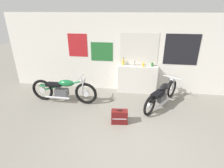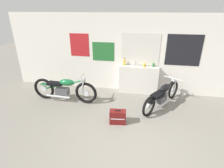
{
  "view_description": "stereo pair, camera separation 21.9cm",
  "coord_description": "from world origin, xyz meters",
  "views": [
    {
      "loc": [
        -0.13,
        -3.15,
        2.93
      ],
      "look_at": [
        -0.86,
        1.92,
        0.7
      ],
      "focal_mm": 28.0,
      "sensor_mm": 36.0,
      "label": 1
    },
    {
      "loc": [
        0.08,
        -3.11,
        2.93
      ],
      "look_at": [
        -0.86,
        1.92,
        0.7
      ],
      "focal_mm": 28.0,
      "sensor_mm": 36.0,
      "label": 2
    }
  ],
  "objects": [
    {
      "name": "sill_counter",
      "position": [
        -0.06,
        2.9,
        0.51
      ],
      "size": [
        1.41,
        0.28,
        1.02
      ],
      "color": "silver",
      "rests_on": "ground_plane"
    },
    {
      "name": "motorcycle_black",
      "position": [
        0.75,
        2.03,
        0.41
      ],
      "size": [
        1.24,
        1.85,
        0.81
      ],
      "color": "black",
      "rests_on": "ground_plane"
    },
    {
      "name": "bottle_leftmost",
      "position": [
        -0.6,
        2.95,
        1.15
      ],
      "size": [
        0.08,
        0.08,
        0.27
      ],
      "color": "gold",
      "rests_on": "sill_counter"
    },
    {
      "name": "hard_case_darkred",
      "position": [
        -0.5,
        0.87,
        0.19
      ],
      "size": [
        0.47,
        0.27,
        0.41
      ],
      "color": "maroon",
      "rests_on": "ground_plane"
    },
    {
      "name": "bottle_right_center",
      "position": [
        0.43,
        2.95,
        1.1
      ],
      "size": [
        0.08,
        0.08,
        0.16
      ],
      "color": "#23662D",
      "rests_on": "sill_counter"
    },
    {
      "name": "wall_back",
      "position": [
        0.0,
        3.08,
        1.41
      ],
      "size": [
        10.0,
        0.07,
        2.8
      ],
      "color": "silver",
      "rests_on": "ground_plane"
    },
    {
      "name": "bottle_center",
      "position": [
        0.12,
        2.86,
        1.1
      ],
      "size": [
        0.09,
        0.09,
        0.16
      ],
      "color": "gold",
      "rests_on": "sill_counter"
    },
    {
      "name": "ground_plane",
      "position": [
        0.0,
        0.0,
        0.0
      ],
      "size": [
        24.0,
        24.0,
        0.0
      ],
      "primitive_type": "plane",
      "color": "gray"
    },
    {
      "name": "motorcycle_green",
      "position": [
        -2.47,
        1.8,
        0.45
      ],
      "size": [
        2.28,
        0.64,
        0.94
      ],
      "color": "black",
      "rests_on": "ground_plane"
    },
    {
      "name": "bottle_left_center",
      "position": [
        -0.2,
        2.89,
        1.13
      ],
      "size": [
        0.06,
        0.06,
        0.25
      ],
      "color": "#B7B2A8",
      "rests_on": "sill_counter"
    }
  ]
}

